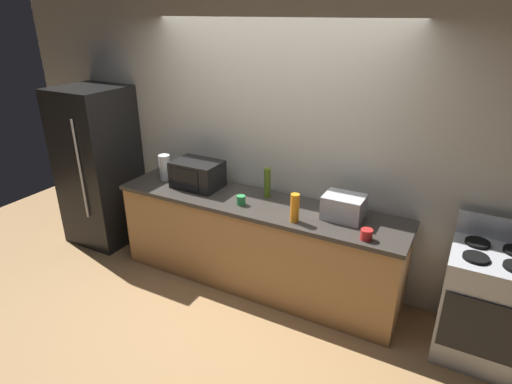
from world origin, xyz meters
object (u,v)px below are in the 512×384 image
at_px(stove_range, 483,304).
at_px(mug_green, 241,200).
at_px(refrigerator, 99,167).
at_px(toaster_oven, 344,207).
at_px(microwave, 197,174).
at_px(paper_towel_roll, 165,167).
at_px(mug_red, 366,235).
at_px(bottle_olive_oil, 267,183).
at_px(bottle_dish_soap, 295,208).

bearing_deg(stove_range, mug_green, -176.76).
height_order(refrigerator, toaster_oven, refrigerator).
height_order(microwave, paper_towel_roll, same).
distance_m(paper_towel_roll, mug_red, 2.23).
distance_m(toaster_oven, mug_green, 0.93).
distance_m(microwave, paper_towel_roll, 0.42).
height_order(refrigerator, mug_green, refrigerator).
xyz_separation_m(stove_range, bottle_olive_oil, (-1.96, 0.15, 0.58)).
bearing_deg(mug_red, mug_green, 175.38).
height_order(refrigerator, microwave, refrigerator).
distance_m(refrigerator, mug_green, 1.96).
distance_m(refrigerator, paper_towel_roll, 0.95).
relative_size(stove_range, toaster_oven, 3.18).
distance_m(stove_range, bottle_olive_oil, 2.05).
height_order(stove_range, bottle_dish_soap, bottle_dish_soap).
relative_size(microwave, mug_green, 5.42).
xyz_separation_m(bottle_dish_soap, mug_red, (0.62, -0.02, -0.08)).
bearing_deg(mug_green, mug_red, -4.62).
relative_size(bottle_dish_soap, bottle_olive_oil, 0.86).
height_order(stove_range, microwave, microwave).
bearing_deg(stove_range, paper_towel_roll, 179.08).
height_order(paper_towel_roll, mug_red, paper_towel_roll).
relative_size(stove_range, mug_red, 11.37).
bearing_deg(paper_towel_roll, mug_red, -6.83).
xyz_separation_m(bottle_olive_oil, mug_red, (1.06, -0.36, -0.10)).
relative_size(refrigerator, mug_green, 20.34).
bearing_deg(mug_red, paper_towel_roll, 173.17).
distance_m(stove_range, mug_green, 2.15).
distance_m(bottle_dish_soap, mug_green, 0.58).
bearing_deg(mug_green, refrigerator, 176.54).
bearing_deg(mug_green, bottle_olive_oil, 63.62).
distance_m(microwave, bottle_olive_oil, 0.74).
xyz_separation_m(refrigerator, mug_red, (3.15, -0.21, 0.04)).
distance_m(paper_towel_roll, bottle_dish_soap, 1.61).
relative_size(microwave, bottle_dish_soap, 1.91).
relative_size(paper_towel_roll, mug_red, 2.84).
distance_m(stove_range, microwave, 2.76).
relative_size(refrigerator, microwave, 3.75).
xyz_separation_m(paper_towel_roll, mug_red, (2.21, -0.26, -0.09)).
xyz_separation_m(microwave, mug_red, (1.79, -0.26, -0.09)).
bearing_deg(paper_towel_roll, stove_range, -0.92).
bearing_deg(microwave, toaster_oven, 0.46).
height_order(toaster_oven, bottle_olive_oil, bottle_olive_oil).
bearing_deg(paper_towel_roll, mug_green, -9.38).
height_order(stove_range, paper_towel_roll, paper_towel_roll).
bearing_deg(toaster_oven, mug_red, -44.87).
bearing_deg(microwave, paper_towel_roll, 179.70).
xyz_separation_m(microwave, mug_green, (0.60, -0.17, -0.09)).
height_order(toaster_oven, paper_towel_roll, paper_towel_roll).
relative_size(refrigerator, bottle_dish_soap, 7.17).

